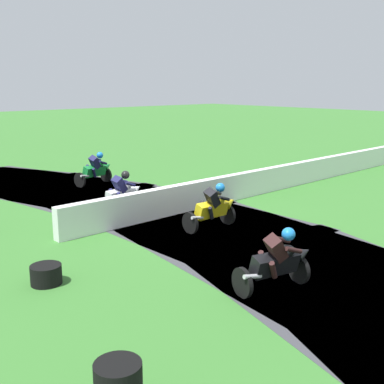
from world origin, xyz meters
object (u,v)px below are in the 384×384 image
at_px(motorcycle_lead_black, 279,260).
at_px(tire_stack_mid_a, 46,275).
at_px(motorcycle_fourth_green, 96,169).
at_px(motorcycle_trailing_white, 122,193).
at_px(motorcycle_chase_yellow, 214,207).

bearing_deg(motorcycle_lead_black, tire_stack_mid_a, 134.12).
bearing_deg(tire_stack_mid_a, motorcycle_fourth_green, 53.38).
height_order(motorcycle_trailing_white, tire_stack_mid_a, motorcycle_trailing_white).
distance_m(motorcycle_lead_black, tire_stack_mid_a, 4.70).
xyz_separation_m(motorcycle_chase_yellow, motorcycle_fourth_green, (0.72, 7.54, -0.00)).
bearing_deg(motorcycle_lead_black, motorcycle_trailing_white, 82.18).
xyz_separation_m(motorcycle_trailing_white, motorcycle_fourth_green, (1.74, 4.49, -0.02)).
relative_size(motorcycle_lead_black, motorcycle_chase_yellow, 1.01).
bearing_deg(motorcycle_chase_yellow, tire_stack_mid_a, -175.13).
bearing_deg(motorcycle_fourth_green, motorcycle_trailing_white, -111.16).
bearing_deg(motorcycle_fourth_green, motorcycle_chase_yellow, -95.49).
distance_m(motorcycle_chase_yellow, motorcycle_fourth_green, 7.58).
relative_size(motorcycle_lead_black, tire_stack_mid_a, 2.69).
distance_m(motorcycle_chase_yellow, tire_stack_mid_a, 5.25).
relative_size(motorcycle_lead_black, motorcycle_trailing_white, 1.01).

